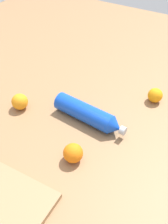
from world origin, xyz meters
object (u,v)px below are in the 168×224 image
object	(u,v)px
orange_0	(20,102)
cutting_board	(4,202)
orange_2	(73,153)
orange_1	(155,95)
water_bottle	(89,114)

from	to	relation	value
orange_0	cutting_board	bearing A→B (deg)	-55.66
orange_0	cutting_board	distance (m)	0.42
orange_0	orange_2	world-z (taller)	same
orange_1	cutting_board	distance (m)	0.70
water_bottle	orange_0	distance (m)	0.28
orange_1	orange_2	distance (m)	0.45
orange_1	orange_0	bearing A→B (deg)	-144.93
water_bottle	orange_0	xyz separation A→B (m)	(-0.27, -0.07, -0.00)
cutting_board	orange_0	bearing A→B (deg)	122.87
cutting_board	orange_1	bearing A→B (deg)	70.90
water_bottle	cutting_board	distance (m)	0.42
orange_0	water_bottle	bearing A→B (deg)	14.65
water_bottle	orange_1	xyz separation A→B (m)	(0.18, 0.24, -0.01)
orange_0	orange_2	bearing A→B (deg)	-19.46
water_bottle	orange_2	xyz separation A→B (m)	(0.05, -0.19, -0.00)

